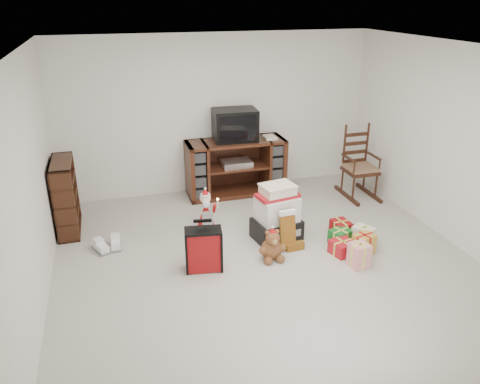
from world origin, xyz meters
name	(u,v)px	position (x,y,z in m)	size (l,w,h in m)	color
room	(269,166)	(0.00, 0.00, 1.25)	(5.01, 5.01, 2.51)	#AFACA0
tv_stand	(236,167)	(0.22, 2.19, 0.45)	(1.57, 0.56, 0.89)	#441F13
bookshelf	(66,198)	(-2.33, 1.58, 0.48)	(0.27, 0.82, 1.00)	#361D0E
rocking_chair	(358,171)	(2.09, 1.59, 0.41)	(0.48, 0.79, 1.19)	#361D0E
gift_pile	(277,216)	(0.33, 0.56, 0.33)	(0.66, 0.53, 0.75)	black
red_suitcase	(204,250)	(-0.76, 0.07, 0.27)	(0.43, 0.27, 0.62)	maroon
stocking	(288,230)	(0.35, 0.23, 0.28)	(0.26, 0.11, 0.55)	#0C6E19
teddy_bear	(272,246)	(0.08, 0.07, 0.17)	(0.27, 0.24, 0.40)	brown
santa_figurine	(272,215)	(0.33, 0.77, 0.24)	(0.31, 0.29, 0.63)	#A71213
mrs_claus_figurine	(206,213)	(-0.51, 1.09, 0.23)	(0.29, 0.28, 0.60)	#A71213
sneaker_pair	(108,246)	(-1.84, 0.88, 0.05)	(0.37, 0.32, 0.11)	white
gift_cluster	(351,240)	(1.15, 0.03, 0.12)	(0.69, 0.96, 0.24)	#A3121B
crt_television	(235,125)	(0.22, 2.22, 1.14)	(0.69, 0.52, 0.49)	black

